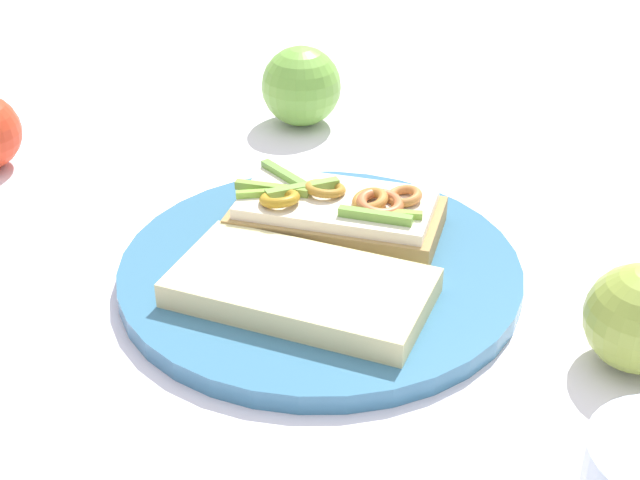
% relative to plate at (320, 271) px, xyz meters
% --- Properties ---
extents(ground_plane, '(2.00, 2.00, 0.00)m').
position_rel_plate_xyz_m(ground_plane, '(0.00, 0.00, -0.01)').
color(ground_plane, white).
rests_on(ground_plane, ground).
extents(plate, '(0.30, 0.30, 0.01)m').
position_rel_plate_xyz_m(plate, '(0.00, 0.00, 0.00)').
color(plate, teal).
rests_on(plate, ground_plane).
extents(sandwich, '(0.17, 0.17, 0.04)m').
position_rel_plate_xyz_m(sandwich, '(-0.03, -0.03, 0.02)').
color(sandwich, '#A8854F').
rests_on(sandwich, plate).
extents(bread_slice_side, '(0.18, 0.20, 0.02)m').
position_rel_plate_xyz_m(bread_slice_side, '(0.03, 0.03, 0.02)').
color(bread_slice_side, beige).
rests_on(bread_slice_side, plate).
extents(apple_0, '(0.10, 0.10, 0.07)m').
position_rel_plate_xyz_m(apple_0, '(-0.13, 0.18, 0.03)').
color(apple_0, '#91A63E').
rests_on(apple_0, ground_plane).
extents(apple_1, '(0.11, 0.11, 0.08)m').
position_rel_plate_xyz_m(apple_1, '(-0.12, -0.26, 0.03)').
color(apple_1, '#74B041').
rests_on(apple_1, ground_plane).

